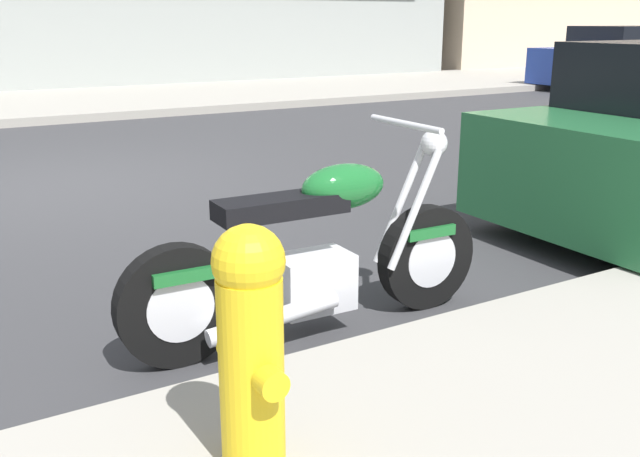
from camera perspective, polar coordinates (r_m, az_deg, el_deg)
ground_plane at (r=7.65m, az=-20.07°, el=3.14°), size 260.00×260.00×0.00m
sidewalk_far_curb at (r=19.76m, az=11.89°, el=11.52°), size 120.00×5.00×0.14m
parking_stall_stripe at (r=3.95m, az=-8.08°, el=-7.98°), size 0.12×2.20×0.01m
parked_motorcycle at (r=3.74m, az=-0.20°, el=-2.34°), size 2.10×0.62×1.10m
car_opposite_curb at (r=19.22m, az=22.79°, el=12.39°), size 4.44×1.81×1.47m
fire_hydrant at (r=2.39m, az=-5.55°, el=-9.07°), size 0.24×0.36×0.86m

